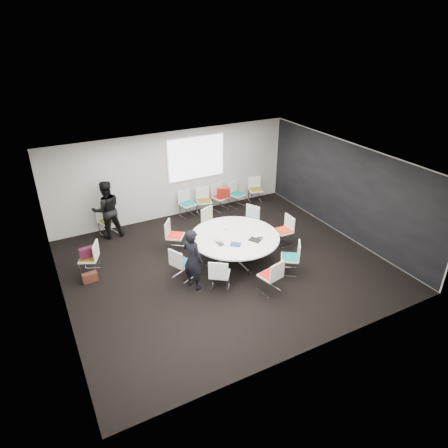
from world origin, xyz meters
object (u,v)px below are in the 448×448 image
chair_ring_a (283,236)px  chair_ring_f (220,280)px  chair_back_e (255,194)px  cup (226,229)px  chair_ring_e (182,269)px  chair_back_d (237,199)px  chair_ring_h (290,263)px  person_back (107,210)px  chair_spare_left (90,264)px  chair_ring_b (249,226)px  chair_ring_d (175,241)px  chair_back_c (220,202)px  maroon_bag (88,252)px  brown_bag (90,277)px  chair_ring_g (270,282)px  chair_back_a (188,209)px  chair_person_back (108,226)px  person_main (193,259)px  chair_ring_c (212,228)px  chair_back_b (204,206)px  conference_table (235,242)px  laptop (221,242)px

chair_ring_a → chair_ring_f: bearing=113.4°
chair_back_e → cup: size_ratio=9.78×
chair_ring_e → chair_back_d: 4.60m
chair_ring_e → chair_back_d: (3.34, 3.15, 0.00)m
chair_ring_h → chair_back_d: (0.79, 4.20, 0.00)m
person_back → chair_spare_left: bearing=62.6°
chair_ring_b → chair_ring_h: size_ratio=1.00×
chair_ring_e → chair_ring_d: bearing=140.6°
chair_back_c → chair_back_d: bearing=160.8°
maroon_bag → brown_bag: 0.63m
chair_ring_g → chair_back_a: same height
chair_person_back → chair_back_e: bearing=160.7°
chair_spare_left → person_main: (2.10, -1.76, 0.51)m
chair_ring_b → chair_ring_f: size_ratio=1.00×
chair_ring_c → chair_ring_e: bearing=24.9°
chair_ring_b → person_main: 3.12m
chair_person_back → person_back: bearing=72.6°
chair_ring_h → chair_back_a: 4.37m
chair_ring_b → chair_back_b: bearing=-11.0°
chair_ring_e → chair_ring_g: same height
chair_ring_c → maroon_bag: bearing=-14.9°
chair_ring_d → chair_ring_g: bearing=60.5°
chair_ring_e → chair_ring_a: bearing=69.1°
chair_ring_d → cup: bearing=90.4°
maroon_bag → chair_ring_e: bearing=-33.1°
chair_ring_e → conference_table: bearing=70.7°
brown_bag → chair_ring_c: bearing=10.7°
chair_back_c → maroon_bag: size_ratio=2.20×
chair_ring_f → brown_bag: (-2.71, 1.79, -0.16)m
chair_person_back → chair_ring_b: bearing=133.1°
maroon_bag → chair_back_d: bearing=19.1°
chair_back_a → cup: size_ratio=9.78×
chair_person_back → person_back: person_back is taller
laptop → brown_bag: bearing=70.8°
chair_back_c → chair_spare_left: same height
chair_back_b → chair_back_e: 2.03m
conference_table → person_back: bearing=132.9°
chair_ring_e → person_main: (0.11, -0.46, 0.51)m
chair_back_c → chair_back_e: size_ratio=1.00×
chair_back_d → chair_person_back: 4.44m
conference_table → chair_ring_h: size_ratio=2.69×
chair_back_d → chair_back_e: bearing=162.9°
chair_back_a → chair_back_e: size_ratio=1.00×
chair_ring_c → chair_back_b: 1.59m
chair_ring_f → maroon_bag: size_ratio=2.20×
chair_person_back → cup: chair_person_back is taller
chair_ring_g → chair_ring_d: bearing=101.7°
chair_ring_d → chair_spare_left: 2.35m
chair_ring_a → chair_back_a: bearing=30.6°
chair_spare_left → laptop: (3.08, -1.30, 0.47)m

